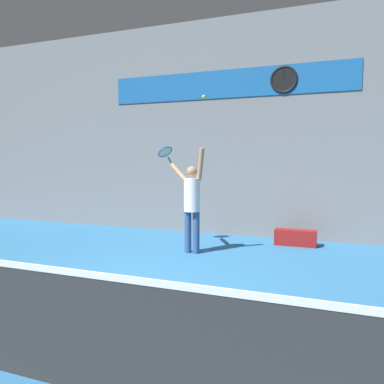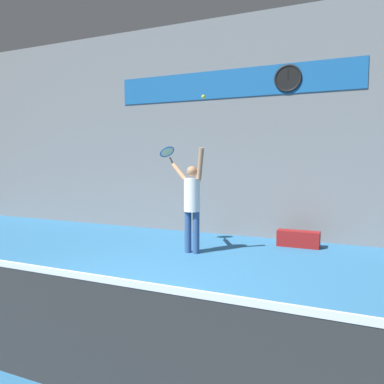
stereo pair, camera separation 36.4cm
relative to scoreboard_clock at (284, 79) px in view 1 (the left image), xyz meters
The scene contains 10 objects.
ground_plane 5.87m from the scoreboard_clock, 105.90° to the right, with size 18.00×18.00×0.00m, color teal.
back_wall 1.63m from the scoreboard_clock, behind, with size 18.00×0.10×5.00m.
sponsor_banner 1.29m from the scoreboard_clock, behind, with size 5.70×0.02×0.64m.
scoreboard_clock is the anchor object (origin of this frame).
court_net 6.99m from the scoreboard_clock, 101.81° to the right, with size 6.31×0.07×1.06m.
tennis_player 3.43m from the scoreboard_clock, 126.97° to the right, with size 0.89×0.54×1.99m.
tennis_racket 3.04m from the scoreboard_clock, 146.22° to the right, with size 0.41×0.40×0.39m.
tennis_ball 2.35m from the scoreboard_clock, 120.40° to the right, with size 0.07×0.07×0.07m.
water_bottle 3.44m from the scoreboard_clock, 85.43° to the right, with size 0.08×0.08×0.25m.
equipment_bag 3.40m from the scoreboard_clock, 56.42° to the right, with size 0.84×0.27×0.33m.
Camera 1 is at (2.36, -3.89, 1.78)m, focal length 35.00 mm.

